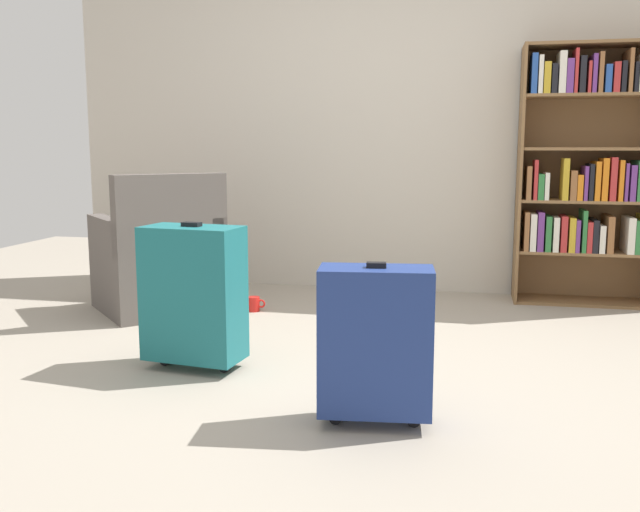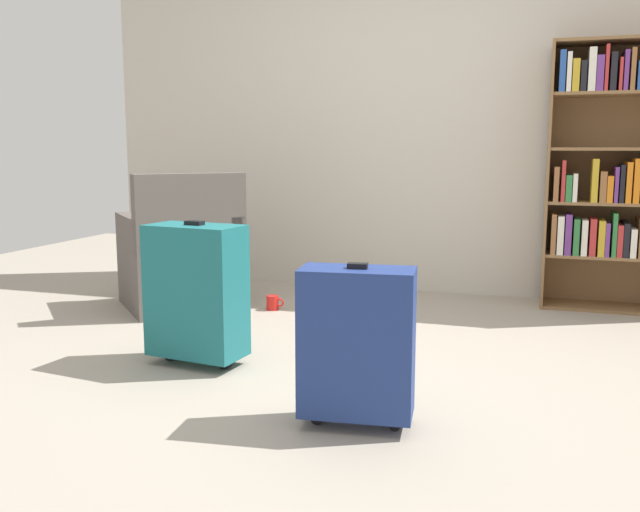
# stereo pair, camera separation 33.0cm
# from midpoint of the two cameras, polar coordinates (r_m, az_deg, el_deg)

# --- Properties ---
(ground_plane) EXTENTS (8.54, 8.54, 0.00)m
(ground_plane) POSITION_cam_midpoint_polar(r_m,az_deg,el_deg) (3.35, -0.99, -9.54)
(ground_plane) COLOR #9E9384
(back_wall) EXTENTS (4.88, 0.10, 2.60)m
(back_wall) POSITION_cam_midpoint_polar(r_m,az_deg,el_deg) (5.21, 4.21, 11.52)
(back_wall) COLOR beige
(back_wall) RESTS_ON ground
(bookshelf) EXTENTS (0.93, 0.33, 1.73)m
(bookshelf) POSITION_cam_midpoint_polar(r_m,az_deg,el_deg) (4.97, 19.43, 6.63)
(bookshelf) COLOR brown
(bookshelf) RESTS_ON ground
(armchair) EXTENTS (0.99, 0.99, 0.90)m
(armchair) POSITION_cam_midpoint_polar(r_m,az_deg,el_deg) (4.67, -15.03, -0.57)
(armchair) COLOR #59514C
(armchair) RESTS_ON ground
(mug) EXTENTS (0.12, 0.08, 0.10)m
(mug) POSITION_cam_midpoint_polar(r_m,az_deg,el_deg) (4.58, -7.48, -3.93)
(mug) COLOR red
(mug) RESTS_ON ground
(suitcase_teal) EXTENTS (0.49, 0.30, 0.71)m
(suitcase_teal) POSITION_cam_midpoint_polar(r_m,az_deg,el_deg) (3.41, -13.06, -3.02)
(suitcase_teal) COLOR #19666B
(suitcase_teal) RESTS_ON ground
(suitcase_navy_blue) EXTENTS (0.45, 0.25, 0.64)m
(suitcase_navy_blue) POSITION_cam_midpoint_polar(r_m,az_deg,el_deg) (2.66, 1.00, -7.03)
(suitcase_navy_blue) COLOR navy
(suitcase_navy_blue) RESTS_ON ground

